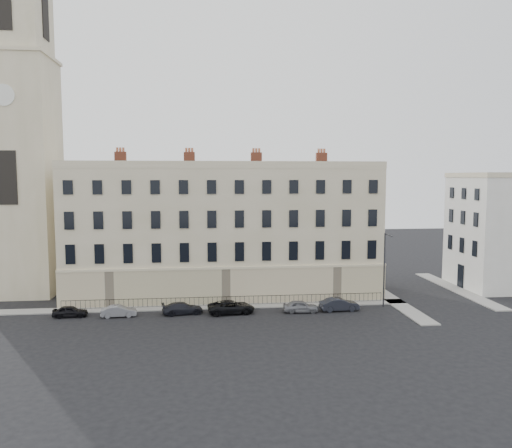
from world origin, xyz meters
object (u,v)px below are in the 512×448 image
object	(u,v)px
car_d	(231,307)
car_f	(339,304)
car_b	(119,311)
car_a	(70,311)
car_c	(182,308)
car_e	(301,306)
streetlamp	(385,266)

from	to	relation	value
car_d	car_f	distance (m)	11.41
car_b	car_a	bearing A→B (deg)	80.65
car_b	car_c	size ratio (longest dim) A/B	0.84
car_c	car_f	distance (m)	16.43
car_e	car_f	size ratio (longest dim) A/B	0.90
car_c	streetlamp	distance (m)	22.02
car_b	streetlamp	size ratio (longest dim) A/B	0.44
car_d	car_e	distance (m)	7.25
car_a	car_f	xyz separation A→B (m)	(27.64, -0.57, 0.10)
car_b	car_e	bearing A→B (deg)	-95.19
car_b	car_d	bearing A→B (deg)	-94.10
car_c	car_d	size ratio (longest dim) A/B	0.86
car_d	car_f	size ratio (longest dim) A/B	1.17
car_c	car_d	world-z (taller)	car_d
car_d	car_f	world-z (taller)	car_f
car_d	car_c	bearing A→B (deg)	79.75
car_a	car_c	world-z (taller)	car_c
car_d	car_e	size ratio (longest dim) A/B	1.31
car_d	car_b	bearing A→B (deg)	83.36
car_c	car_f	world-z (taller)	car_f
car_a	streetlamp	world-z (taller)	streetlamp
car_a	car_d	distance (m)	16.24
car_a	car_b	bearing A→B (deg)	-96.99
car_a	car_e	world-z (taller)	car_e
car_a	car_f	bearing A→B (deg)	-93.05
car_c	car_d	distance (m)	5.03
car_a	car_d	xyz separation A→B (m)	(16.23, -0.41, 0.10)
car_b	streetlamp	world-z (taller)	streetlamp
streetlamp	car_c	bearing A→B (deg)	-172.03
car_b	car_e	size ratio (longest dim) A/B	0.95
car_d	car_e	bearing A→B (deg)	-99.42
car_a	car_b	xyz separation A→B (m)	(4.88, -0.44, 0.00)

